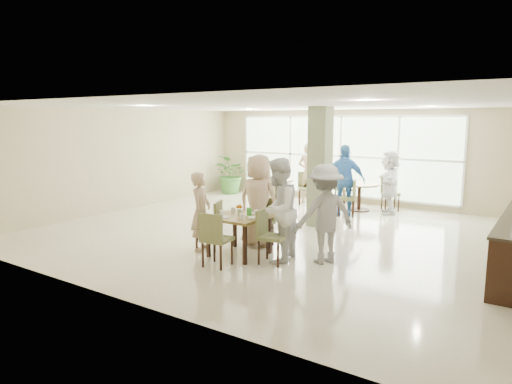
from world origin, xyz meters
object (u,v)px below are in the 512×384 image
Objects in this scene: teen_standing at (325,214)px; teen_left at (201,211)px; round_table_left at (277,186)px; adult_b at (390,182)px; adult_standing at (308,173)px; teen_right at (278,210)px; round_table_right at (359,190)px; main_table at (239,220)px; teen_far at (259,200)px; potted_plant at (232,174)px; adult_a at (344,180)px.

teen_left is at bearing -39.64° from teen_standing.
teen_standing is at bearing -50.26° from round_table_left.
adult_b is (3.22, 0.49, 0.29)m from round_table_left.
adult_standing reaches higher than teen_standing.
teen_right is 1.02× the size of adult_standing.
round_table_right is 0.63× the size of adult_b.
main_table is at bearing 101.07° from adult_standing.
round_table_left is 5.68m from teen_standing.
round_table_right is 5.26m from teen_right.
teen_far is at bearing -64.21° from teen_standing.
main_table is 1.58m from teen_standing.
potted_plant is 0.72× the size of teen_right.
main_table is at bearing -51.97° from potted_plant.
adult_a is at bearing -68.74° from adult_b.
potted_plant reaches higher than round_table_left.
adult_standing reaches higher than round_table_right.
round_table_right is 0.87m from adult_b.
teen_right reaches higher than potted_plant.
adult_a is 1.03× the size of adult_standing.
round_table_right is at bearing 68.62° from adult_a.
teen_left is 5.78m from adult_b.
teen_right is (0.52, -5.22, 0.35)m from round_table_right.
adult_b reaches higher than round_table_right.
round_table_right is 0.58× the size of teen_right.
adult_a is 1.28m from adult_b.
adult_standing is (3.01, -0.16, 0.25)m from potted_plant.
teen_right is at bearing -24.98° from adult_b.
round_table_left is at bearing 156.81° from adult_a.
adult_b is at bearing 1.62° from round_table_right.
adult_b is (1.17, 4.57, -0.07)m from teen_far.
adult_standing is at bearing 104.69° from main_table.
teen_standing reaches higher than main_table.
adult_a reaches higher than teen_left.
potted_plant reaches higher than round_table_right.
teen_standing is at bearing 168.34° from teen_far.
adult_b is (0.83, 0.02, 0.28)m from round_table_right.
adult_a is at bearing 142.26° from adult_standing.
adult_standing is (-1.37, 4.79, -0.01)m from teen_far.
adult_a is at bearing 88.14° from main_table.
main_table is 0.74× the size of potted_plant.
adult_b is (5.55, -0.38, 0.19)m from potted_plant.
teen_far is at bearing -48.45° from potted_plant.
adult_a is (-0.11, -0.85, 0.36)m from round_table_right.
teen_standing is (1.23, -4.83, 0.30)m from round_table_right.
adult_b is at bearing -139.30° from teen_standing.
teen_right is (5.24, -5.62, 0.26)m from potted_plant.
adult_standing is at bearing -3.12° from potted_plant.
main_table is 4.48m from adult_a.
adult_standing reaches higher than main_table.
potted_plant is 6.62m from teen_far.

